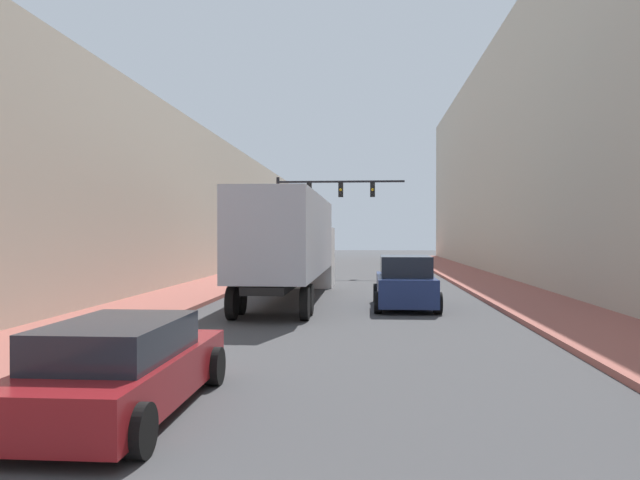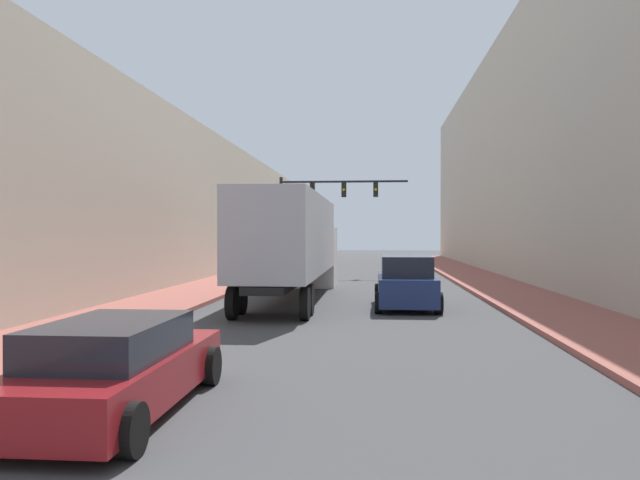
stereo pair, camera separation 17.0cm
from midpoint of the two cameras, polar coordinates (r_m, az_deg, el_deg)
sidewalk_right at (r=31.93m, az=15.10°, el=-3.94°), size 3.31×80.00×0.15m
sidewalk_left at (r=32.28m, az=-9.09°, el=-3.89°), size 3.31×80.00×0.15m
building_right at (r=33.36m, az=23.11°, el=8.69°), size 6.00×80.00×14.62m
building_left at (r=33.62m, az=-16.85°, el=3.42°), size 6.00×80.00×8.53m
semi_truck at (r=24.55m, az=-2.67°, el=-0.18°), size 2.48×14.73×3.95m
sedan_car at (r=9.46m, az=-18.12°, el=-11.08°), size 2.02×4.76×1.34m
suv_car at (r=21.83m, az=7.55°, el=-3.95°), size 2.15×4.61×1.81m
traffic_signal_gantry at (r=38.85m, az=-0.71°, el=3.31°), size 7.97×0.35×6.13m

